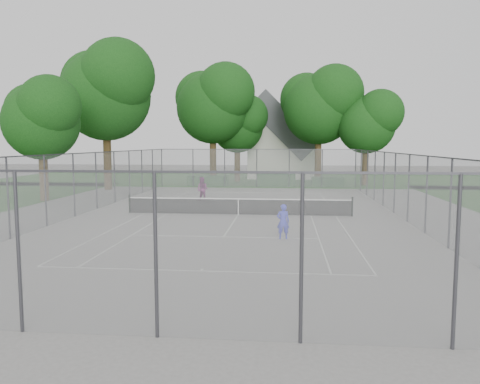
# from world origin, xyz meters

# --- Properties ---
(ground) EXTENTS (120.00, 120.00, 0.00)m
(ground) POSITION_xyz_m (0.00, 0.00, 0.00)
(ground) COLOR slate
(ground) RESTS_ON ground
(grass_far) EXTENTS (60.00, 20.00, 0.00)m
(grass_far) POSITION_xyz_m (0.00, 26.00, 0.00)
(grass_far) COLOR #1C4C15
(grass_far) RESTS_ON ground
(court_markings) EXTENTS (11.03, 23.83, 0.01)m
(court_markings) POSITION_xyz_m (0.00, 0.00, 0.01)
(court_markings) COLOR silver
(court_markings) RESTS_ON ground
(tennis_net) EXTENTS (12.87, 0.10, 1.10)m
(tennis_net) POSITION_xyz_m (0.00, 0.00, 0.51)
(tennis_net) COLOR black
(tennis_net) RESTS_ON ground
(perimeter_fence) EXTENTS (18.08, 34.08, 3.52)m
(perimeter_fence) POSITION_xyz_m (0.00, 0.00, 1.81)
(perimeter_fence) COLOR #38383D
(perimeter_fence) RESTS_ON ground
(tree_far_left) EXTENTS (8.31, 7.58, 11.94)m
(tree_far_left) POSITION_xyz_m (-4.59, 20.77, 8.21)
(tree_far_left) COLOR #3D2B16
(tree_far_left) RESTS_ON ground
(tree_far_midleft) EXTENTS (6.32, 5.77, 9.08)m
(tree_far_midleft) POSITION_xyz_m (-2.38, 23.16, 6.24)
(tree_far_midleft) COLOR #3D2B16
(tree_far_midleft) RESTS_ON ground
(tree_far_midright) EXTENTS (8.16, 7.45, 11.73)m
(tree_far_midright) POSITION_xyz_m (6.03, 21.66, 8.06)
(tree_far_midright) COLOR #3D2B16
(tree_far_midright) RESTS_ON ground
(tree_far_right) EXTENTS (6.34, 5.79, 9.12)m
(tree_far_right) POSITION_xyz_m (10.43, 19.93, 6.26)
(tree_far_right) COLOR #3D2B16
(tree_far_right) RESTS_ON ground
(tree_side_back) EXTENTS (8.88, 8.11, 12.77)m
(tree_side_back) POSITION_xyz_m (-12.78, 13.31, 8.78)
(tree_side_back) COLOR #3D2B16
(tree_side_back) RESTS_ON ground
(tree_side_front) EXTENTS (6.04, 5.52, 8.68)m
(tree_side_front) POSITION_xyz_m (-14.28, 5.12, 5.96)
(tree_side_front) COLOR #3D2B16
(tree_side_front) RESTS_ON ground
(hedge_left) EXTENTS (3.80, 1.14, 0.95)m
(hedge_left) POSITION_xyz_m (-4.76, 18.01, 0.47)
(hedge_left) COLOR #154315
(hedge_left) RESTS_ON ground
(hedge_mid) EXTENTS (3.73, 1.07, 1.17)m
(hedge_mid) POSITION_xyz_m (1.74, 18.82, 0.59)
(hedge_mid) COLOR #154315
(hedge_mid) RESTS_ON ground
(hedge_right) EXTENTS (2.96, 1.09, 0.89)m
(hedge_right) POSITION_xyz_m (6.60, 18.13, 0.44)
(hedge_right) COLOR #154315
(hedge_right) RESTS_ON ground
(house) EXTENTS (8.03, 6.23, 10.00)m
(house) POSITION_xyz_m (2.40, 29.03, 4.03)
(house) COLOR silver
(house) RESTS_ON ground
(girl_player) EXTENTS (0.59, 0.42, 1.50)m
(girl_player) POSITION_xyz_m (2.58, -6.53, 0.75)
(girl_player) COLOR #383DD4
(girl_player) RESTS_ON ground
(woman_player) EXTENTS (1.01, 0.90, 1.70)m
(woman_player) POSITION_xyz_m (-3.12, 5.88, 0.85)
(woman_player) COLOR #712560
(woman_player) RESTS_ON ground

